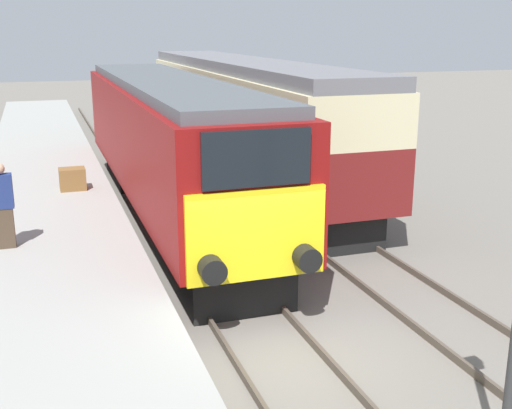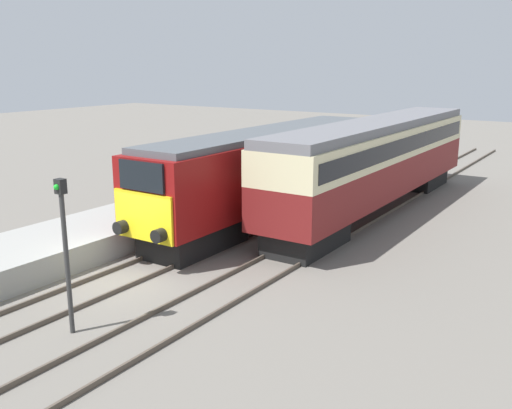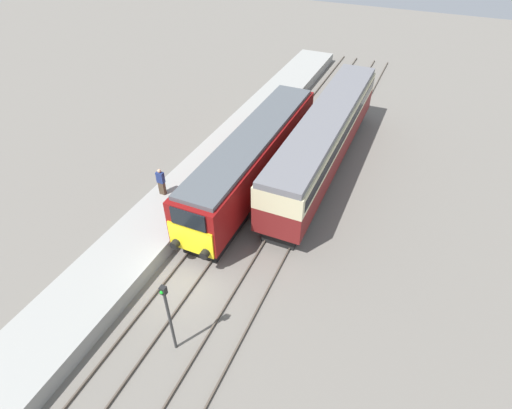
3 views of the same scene
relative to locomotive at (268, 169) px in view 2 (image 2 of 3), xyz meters
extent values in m
plane|color=slate|center=(0.00, -8.47, -2.20)|extent=(120.00, 120.00, 0.00)
cube|color=gray|center=(-3.30, -0.47, -1.75)|extent=(3.50, 50.00, 0.88)
cube|color=#4C4238|center=(-0.72, -3.47, -2.13)|extent=(0.07, 60.00, 0.14)
cube|color=#4C4238|center=(0.72, -3.47, -2.13)|extent=(0.07, 60.00, 0.14)
cube|color=#4C4238|center=(2.68, -3.47, -2.13)|extent=(0.07, 60.00, 0.14)
cube|color=#4C4238|center=(4.12, -3.47, -2.13)|extent=(0.07, 60.00, 0.14)
cube|color=black|center=(0.00, -5.00, -1.70)|extent=(2.03, 4.00, 1.00)
cube|color=black|center=(0.00, 5.08, -1.70)|extent=(2.03, 4.00, 1.00)
cube|color=maroon|center=(0.00, 0.04, 0.13)|extent=(2.70, 15.08, 2.66)
cube|color=yellow|center=(0.00, -7.54, -0.40)|extent=(2.48, 0.10, 1.60)
cube|color=black|center=(0.00, -7.54, 0.94)|extent=(1.89, 0.10, 0.96)
cube|color=#4C5156|center=(0.00, 0.04, 1.58)|extent=(2.38, 14.48, 0.24)
cylinder|color=black|center=(-0.85, -7.75, -0.85)|extent=(0.44, 0.35, 0.44)
cylinder|color=black|center=(0.85, -7.75, -0.85)|extent=(0.44, 0.35, 0.44)
cube|color=black|center=(3.40, -2.70, -1.72)|extent=(1.89, 3.60, 0.95)
cube|color=black|center=(3.40, 10.51, -1.72)|extent=(1.89, 3.60, 0.95)
cube|color=maroon|center=(3.40, 3.90, -0.45)|extent=(2.70, 17.61, 1.60)
cube|color=beige|center=(3.40, 3.90, 0.98)|extent=(2.71, 17.61, 1.26)
cube|color=black|center=(3.40, 3.90, 0.98)|extent=(2.75, 16.91, 0.69)
cube|color=slate|center=(3.40, 3.90, 1.79)|extent=(2.48, 17.61, 0.36)
cube|color=#473828|center=(-4.18, -3.99, -0.90)|extent=(0.36, 0.24, 0.83)
cube|color=navy|center=(-4.18, -3.99, -0.14)|extent=(0.44, 0.26, 0.69)
sphere|color=tan|center=(-4.18, -3.99, 0.32)|extent=(0.23, 0.23, 0.23)
cylinder|color=#333333|center=(1.70, -11.91, -0.40)|extent=(0.12, 0.12, 3.60)
cube|color=black|center=(1.70, -11.91, 1.58)|extent=(0.24, 0.20, 0.36)
sphere|color=green|center=(1.70, -12.02, 1.58)|extent=(0.14, 0.14, 0.14)
cube|color=brown|center=(-2.59, 0.58, -1.01)|extent=(0.70, 0.56, 0.60)
camera|label=1|loc=(-3.37, -17.36, 3.01)|focal=45.00mm
camera|label=2|loc=(12.85, -20.36, 4.41)|focal=40.00mm
camera|label=3|loc=(8.62, -19.09, 13.26)|focal=28.00mm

